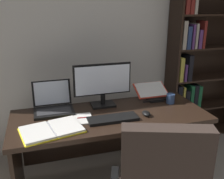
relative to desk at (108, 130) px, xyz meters
name	(u,v)px	position (x,y,z in m)	size (l,w,h in m)	color
wall_back	(100,34)	(0.13, 0.78, 0.79)	(4.86, 0.12, 2.63)	beige
desk	(108,130)	(0.00, 0.00, 0.00)	(1.70, 0.69, 0.72)	black
bookshelf	(200,53)	(1.31, 0.57, 0.55)	(1.00, 0.29, 2.28)	black
monitor	(103,84)	(-0.01, 0.14, 0.40)	(0.54, 0.16, 0.40)	black
laptop	(53,105)	(-0.47, 0.15, 0.25)	(0.35, 0.31, 0.25)	black
keyboard	(113,119)	(-0.01, -0.19, 0.21)	(0.42, 0.15, 0.02)	black
computer_mouse	(146,113)	(0.29, -0.19, 0.21)	(0.06, 0.10, 0.04)	black
reading_stand_with_book	(152,91)	(0.52, 0.20, 0.26)	(0.33, 0.27, 0.13)	black
open_binder	(52,130)	(-0.51, -0.24, 0.21)	(0.51, 0.39, 0.02)	yellow
notepad	(83,119)	(-0.25, -0.10, 0.20)	(0.15, 0.21, 0.01)	silver
pen	(86,117)	(-0.23, -0.10, 0.21)	(0.01, 0.01, 0.14)	maroon
coffee_mug	(170,99)	(0.63, 0.01, 0.24)	(0.08, 0.08, 0.09)	#334C7A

